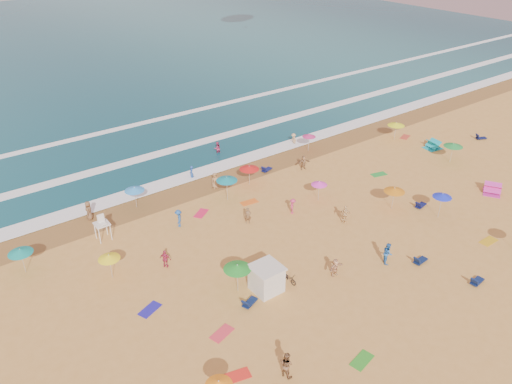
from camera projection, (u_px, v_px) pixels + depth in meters
ground at (272, 245)px, 42.24m from camera, size 220.00×220.00×0.00m
ocean at (18, 51)px, 101.15m from camera, size 220.00×140.00×0.18m
wet_sand at (197, 187)px, 51.01m from camera, size 220.00×220.00×0.00m
surf_foam at (158, 157)px, 57.15m from camera, size 200.00×18.70×0.05m
cabana at (266, 279)px, 36.72m from camera, size 2.00×2.00×2.00m
cabana_roof at (267, 268)px, 36.20m from camera, size 2.20×2.20×0.12m
bicycle at (289, 278)px, 37.78m from camera, size 0.73×1.59×0.80m
lifeguard_stand at (103, 229)px, 42.45m from camera, size 1.20×1.20×2.10m
beach_umbrellas at (286, 210)px, 43.12m from camera, size 54.90×29.31×0.80m
loungers at (369, 249)px, 41.36m from camera, size 49.60×27.71×0.34m
towels at (332, 243)px, 42.40m from camera, size 41.40×24.10×0.03m
popup_tents at (461, 164)px, 54.43m from camera, size 6.70×12.36×1.20m
beachgoers at (259, 207)px, 46.01m from camera, size 26.78×30.42×2.08m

